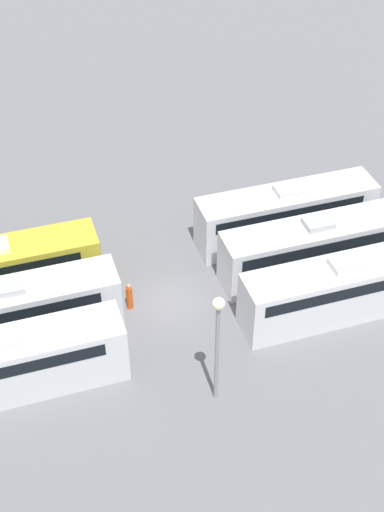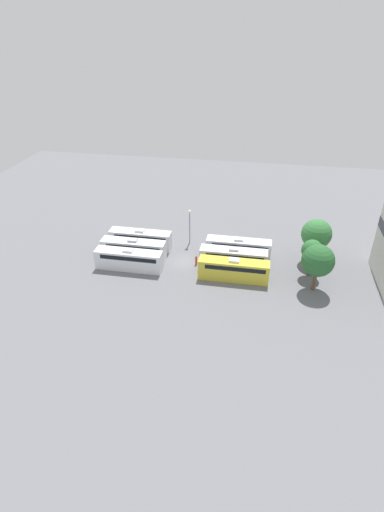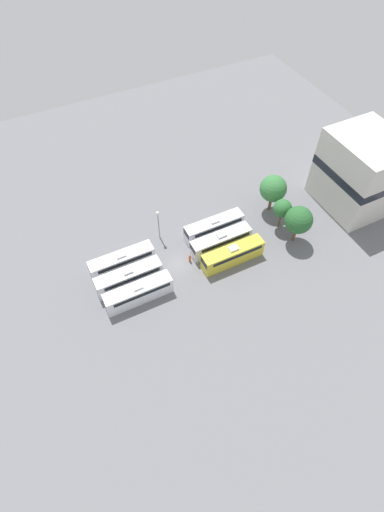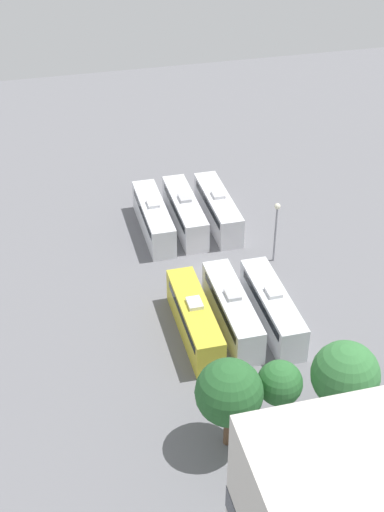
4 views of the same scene
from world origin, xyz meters
TOP-DOWN VIEW (x-y plane):
  - ground_plane at (0.00, 0.00)m, footprint 114.52×114.52m
  - bus_0 at (-3.53, -8.58)m, footprint 2.49×11.04m
  - bus_1 at (0.08, -8.74)m, footprint 2.49×11.04m
  - bus_2 at (3.54, -8.45)m, footprint 2.49×11.04m
  - bus_3 at (-3.47, 8.87)m, footprint 2.49×11.04m
  - bus_4 at (0.04, 8.32)m, footprint 2.49×11.04m
  - worker_person at (0.31, 2.13)m, footprint 0.36×0.36m
  - light_pole at (-6.96, -0.32)m, footprint 0.60×0.60m

SIDE VIEW (x-z plane):
  - ground_plane at x=0.00m, z-range 0.00..0.00m
  - worker_person at x=0.31m, z-range -0.06..1.66m
  - bus_0 at x=-3.53m, z-range -0.01..3.63m
  - bus_1 at x=0.08m, z-range -0.01..3.63m
  - bus_2 at x=3.54m, z-range -0.01..3.63m
  - bus_3 at x=-3.47m, z-range -0.01..3.63m
  - bus_4 at x=0.04m, z-range -0.01..3.63m
  - light_pole at x=-6.96m, z-range 1.27..7.84m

